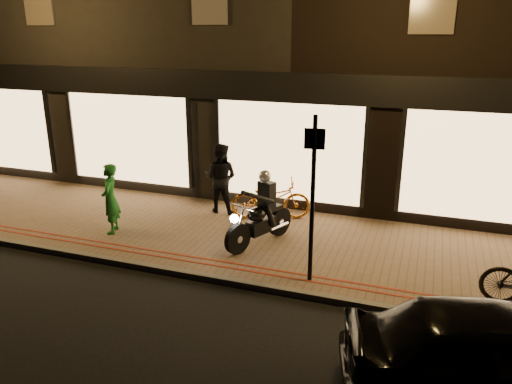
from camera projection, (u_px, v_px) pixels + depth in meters
ground at (227, 285)px, 9.09m from camera, size 90.00×90.00×0.00m
sidewalk at (262, 241)px, 10.86m from camera, size 50.00×4.00×0.12m
kerb_stone at (228, 281)px, 9.12m from camera, size 50.00×0.14×0.12m
red_kerb_lines at (238, 267)px, 9.55m from camera, size 50.00×0.26×0.01m
building_row at (334, 36)px, 15.83m from camera, size 48.00×10.11×8.50m
motorcycle at (261, 216)px, 10.41m from camera, size 0.93×1.83×1.59m
sign_post at (313, 192)px, 8.54m from camera, size 0.35×0.09×3.00m
bicycle_gold at (271, 199)px, 11.85m from camera, size 2.00×1.26×0.99m
person_green at (110, 199)px, 10.95m from camera, size 0.56×0.67×1.57m
person_dark at (221, 178)px, 12.20m from camera, size 0.84×0.66×1.73m
parked_car at (500, 354)px, 6.11m from camera, size 4.10×2.46×1.31m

